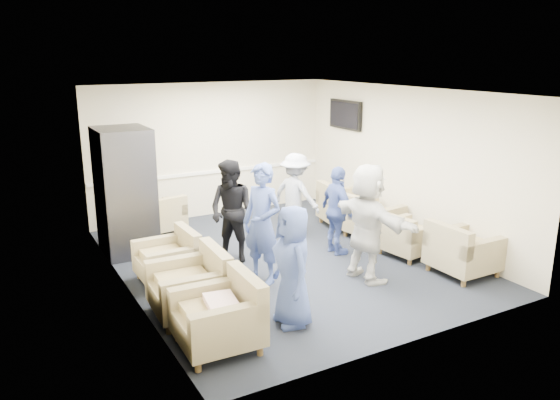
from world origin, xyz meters
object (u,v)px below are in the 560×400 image
person_back_right (295,195)px  person_front_right (368,223)px  armchair_left_far (171,260)px  armchair_corner (161,217)px  person_front_left (293,266)px  armchair_right_midnear (406,238)px  person_mid_right (337,211)px  vending_machine (125,191)px  armchair_right_midfar (371,220)px  armchair_left_mid (193,288)px  armchair_right_near (461,253)px  person_mid_left (262,224)px  armchair_left_near (222,318)px  armchair_right_far (344,208)px  person_back_left (232,211)px

person_back_right → person_front_right: person_front_right is taller
armchair_left_far → person_front_right: (2.54, -1.33, 0.55)m
armchair_corner → person_front_left: 4.27m
armchair_right_midnear → person_mid_right: size_ratio=0.59×
vending_machine → armchair_right_midfar: bearing=-19.8°
armchair_right_midfar → person_mid_right: size_ratio=0.65×
armchair_corner → person_front_right: person_front_right is taller
armchair_left_mid → armchair_right_near: size_ratio=1.08×
person_mid_left → armchair_left_near: bearing=-65.5°
armchair_left_mid → vending_machine: (-0.14, 2.72, 0.69)m
armchair_right_midnear → armchair_right_near: bearing=-177.7°
armchair_right_far → vending_machine: (-3.99, 0.60, 0.69)m
person_back_left → armchair_right_far: bearing=72.3°
armchair_left_far → armchair_right_near: 4.33m
vending_machine → person_mid_right: (3.01, -1.78, -0.31)m
armchair_right_midnear → person_back_left: 2.89m
person_mid_right → armchair_corner: bearing=46.6°
armchair_right_midnear → armchair_right_midfar: bearing=-10.6°
armchair_right_near → vending_machine: vending_machine is taller
vending_machine → person_front_right: (2.77, -2.89, -0.17)m
person_front_right → armchair_corner: bearing=24.9°
armchair_corner → armchair_right_far: bearing=147.8°
armchair_left_far → person_back_right: 2.88m
armchair_left_mid → person_back_left: size_ratio=0.58×
person_back_right → armchair_right_far: bearing=-114.2°
armchair_left_far → person_back_left: 1.28m
person_front_left → person_mid_left: (0.28, 1.35, 0.12)m
armchair_left_near → person_back_left: person_back_left is taller
armchair_left_far → armchair_right_near: armchair_right_near is taller
vending_machine → armchair_left_far: bearing=-81.8°
person_back_left → person_back_right: person_back_left is taller
person_back_right → person_front_right: size_ratio=0.87×
person_mid_left → person_back_right: 2.20m
person_front_right → person_back_left: bearing=36.1°
armchair_left_near → person_mid_right: size_ratio=0.62×
armchair_right_near → person_back_right: size_ratio=0.58×
armchair_right_near → person_front_left: (-3.00, -0.11, 0.41)m
armchair_right_near → person_mid_right: size_ratio=0.59×
armchair_right_far → person_mid_right: (-0.98, -1.18, 0.38)m
vending_machine → armchair_corner: bearing=41.4°
armchair_right_midnear → person_mid_left: (-2.54, 0.23, 0.57)m
person_front_right → armchair_right_midnear: bearing=-73.2°
armchair_right_far → person_back_left: 2.74m
armchair_left_near → armchair_corner: 4.38m
person_mid_right → person_front_right: bearing=172.2°
armchair_left_mid → armchair_right_near: bearing=82.4°
person_mid_right → armchair_left_near: bearing=127.6°
vending_machine → person_front_left: size_ratio=1.38×
armchair_left_mid → person_mid_left: size_ratio=0.54×
person_front_left → armchair_right_far: bearing=144.0°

